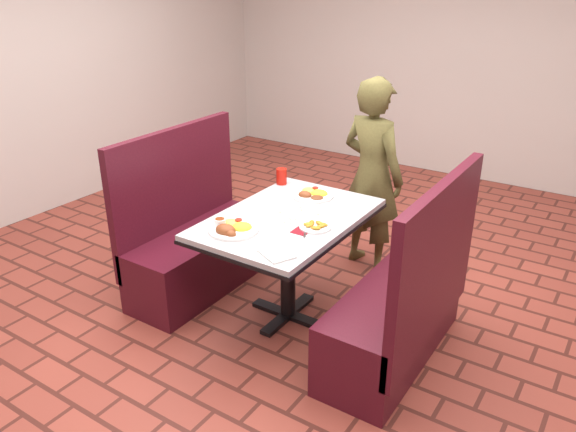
# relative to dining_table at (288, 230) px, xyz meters

# --- Properties ---
(room) EXTENTS (7.00, 7.04, 2.82)m
(room) POSITION_rel_dining_table_xyz_m (0.00, 0.00, 1.26)
(room) COLOR brown
(room) RESTS_ON ground
(dining_table) EXTENTS (0.81, 1.21, 0.75)m
(dining_table) POSITION_rel_dining_table_xyz_m (0.00, 0.00, 0.00)
(dining_table) COLOR #B4B6B9
(dining_table) RESTS_ON ground
(booth_bench_left) EXTENTS (0.47, 1.20, 1.17)m
(booth_bench_left) POSITION_rel_dining_table_xyz_m (-0.80, 0.00, -0.32)
(booth_bench_left) COLOR #4A111D
(booth_bench_left) RESTS_ON ground
(booth_bench_right) EXTENTS (0.47, 1.20, 1.17)m
(booth_bench_right) POSITION_rel_dining_table_xyz_m (0.80, 0.00, -0.32)
(booth_bench_right) COLOR #4A111D
(booth_bench_right) RESTS_ON ground
(diner_person) EXTENTS (0.62, 0.48, 1.50)m
(diner_person) POSITION_rel_dining_table_xyz_m (0.12, 0.98, 0.09)
(diner_person) COLOR brown
(diner_person) RESTS_ON ground
(near_dinner_plate) EXTENTS (0.30, 0.30, 0.09)m
(near_dinner_plate) POSITION_rel_dining_table_xyz_m (-0.15, -0.37, 0.13)
(near_dinner_plate) COLOR white
(near_dinner_plate) RESTS_ON dining_table
(far_dinner_plate) EXTENTS (0.29, 0.29, 0.07)m
(far_dinner_plate) POSITION_rel_dining_table_xyz_m (-0.04, 0.37, 0.12)
(far_dinner_plate) COLOR white
(far_dinner_plate) RESTS_ON dining_table
(plantain_plate) EXTENTS (0.19, 0.19, 0.03)m
(plantain_plate) POSITION_rel_dining_table_xyz_m (0.24, -0.06, 0.11)
(plantain_plate) COLOR white
(plantain_plate) RESTS_ON dining_table
(maroon_napkin) EXTENTS (0.10, 0.10, 0.00)m
(maroon_napkin) POSITION_rel_dining_table_xyz_m (0.19, -0.15, 0.10)
(maroon_napkin) COLOR maroon
(maroon_napkin) RESTS_ON dining_table
(spoon_utensil) EXTENTS (0.08, 0.13, 0.00)m
(spoon_utensil) POSITION_rel_dining_table_xyz_m (0.22, -0.16, 0.10)
(spoon_utensil) COLOR silver
(spoon_utensil) RESTS_ON dining_table
(red_tumbler) EXTENTS (0.08, 0.08, 0.11)m
(red_tumbler) POSITION_rel_dining_table_xyz_m (-0.36, 0.46, 0.15)
(red_tumbler) COLOR red
(red_tumbler) RESTS_ON dining_table
(paper_napkin) EXTENTS (0.24, 0.21, 0.01)m
(paper_napkin) POSITION_rel_dining_table_xyz_m (0.24, -0.47, 0.10)
(paper_napkin) COLOR white
(paper_napkin) RESTS_ON dining_table
(knife_utensil) EXTENTS (0.02, 0.19, 0.00)m
(knife_utensil) POSITION_rel_dining_table_xyz_m (-0.12, -0.35, 0.11)
(knife_utensil) COLOR silver
(knife_utensil) RESTS_ON dining_table
(fork_utensil) EXTENTS (0.06, 0.16, 0.00)m
(fork_utensil) POSITION_rel_dining_table_xyz_m (-0.08, -0.36, 0.11)
(fork_utensil) COLOR silver
(fork_utensil) RESTS_ON dining_table
(lettuce_shreds) EXTENTS (0.28, 0.32, 0.00)m
(lettuce_shreds) POSITION_rel_dining_table_xyz_m (0.04, 0.06, 0.10)
(lettuce_shreds) COLOR #94C74F
(lettuce_shreds) RESTS_ON dining_table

